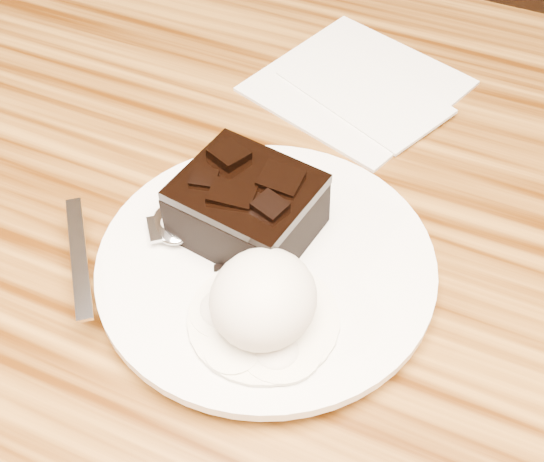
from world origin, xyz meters
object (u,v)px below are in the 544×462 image
at_px(ice_cream_scoop, 263,299).
at_px(brownie, 247,211).
at_px(plate, 266,269).
at_px(napkin, 357,84).
at_px(spoon, 173,225).
at_px(dining_table, 280,460).

bearing_deg(ice_cream_scoop, brownie, 122.94).
distance_m(plate, brownie, 0.04).
relative_size(ice_cream_scoop, napkin, 0.45).
height_order(plate, brownie, brownie).
distance_m(brownie, ice_cream_scoop, 0.08).
xyz_separation_m(spoon, napkin, (0.06, 0.24, -0.02)).
xyz_separation_m(brownie, ice_cream_scoop, (0.04, -0.07, 0.00)).
height_order(ice_cream_scoop, napkin, ice_cream_scoop).
distance_m(plate, napkin, 0.24).
bearing_deg(dining_table, plate, -91.37).
xyz_separation_m(dining_table, brownie, (-0.02, -0.01, 0.42)).
bearing_deg(brownie, dining_table, 25.19).
bearing_deg(dining_table, spoon, -155.85).
bearing_deg(napkin, brownie, -92.07).
height_order(spoon, napkin, spoon).
xyz_separation_m(brownie, spoon, (-0.05, -0.02, -0.02)).
bearing_deg(dining_table, brownie, -154.81).
height_order(dining_table, napkin, napkin).
xyz_separation_m(plate, spoon, (-0.07, -0.00, 0.01)).
bearing_deg(plate, dining_table, 88.63).
relative_size(plate, napkin, 1.49).
bearing_deg(plate, napkin, 93.84).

